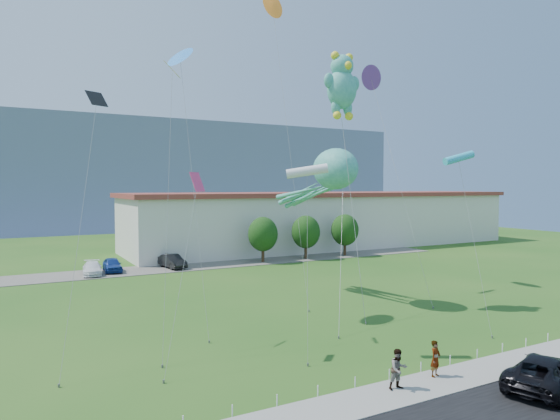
# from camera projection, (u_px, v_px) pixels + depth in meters

# --- Properties ---
(ground) EXTENTS (160.00, 160.00, 0.00)m
(ground) POSITION_uv_depth(u_px,v_px,m) (387.00, 367.00, 25.07)
(ground) COLOR #225217
(ground) RESTS_ON ground
(sidewalk) EXTENTS (80.00, 2.50, 0.10)m
(sidewalk) POSITION_uv_depth(u_px,v_px,m) (428.00, 385.00, 22.65)
(sidewalk) COLOR gray
(sidewalk) RESTS_ON ground
(parking_strip) EXTENTS (70.00, 6.00, 0.06)m
(parking_strip) POSITION_uv_depth(u_px,v_px,m) (179.00, 267.00, 55.78)
(parking_strip) COLOR #59544C
(parking_strip) RESTS_ON ground
(hill_ridge) EXTENTS (160.00, 50.00, 25.00)m
(hill_ridge) POSITION_uv_depth(u_px,v_px,m) (81.00, 173.00, 129.80)
(hill_ridge) COLOR slate
(hill_ridge) RESTS_ON ground
(warehouse) EXTENTS (61.00, 15.00, 8.20)m
(warehouse) POSITION_uv_depth(u_px,v_px,m) (327.00, 219.00, 75.89)
(warehouse) COLOR beige
(warehouse) RESTS_ON ground
(rope_fence) EXTENTS (26.05, 0.05, 0.50)m
(rope_fence) POSITION_uv_depth(u_px,v_px,m) (405.00, 370.00, 23.91)
(rope_fence) COLOR white
(rope_fence) RESTS_ON ground
(tree_near) EXTENTS (3.60, 3.60, 5.47)m
(tree_near) POSITION_uv_depth(u_px,v_px,m) (263.00, 234.00, 59.52)
(tree_near) COLOR #3F2B19
(tree_near) RESTS_ON ground
(tree_mid) EXTENTS (3.60, 3.60, 5.47)m
(tree_mid) POSITION_uv_depth(u_px,v_px,m) (306.00, 232.00, 62.38)
(tree_mid) COLOR #3F2B19
(tree_mid) RESTS_ON ground
(tree_far) EXTENTS (3.60, 3.60, 5.47)m
(tree_far) POSITION_uv_depth(u_px,v_px,m) (345.00, 230.00, 65.24)
(tree_far) COLOR #3F2B19
(tree_far) RESTS_ON ground
(suv) EXTENTS (5.69, 3.87, 1.45)m
(suv) POSITION_uv_depth(u_px,v_px,m) (545.00, 372.00, 22.28)
(suv) COLOR black
(suv) RESTS_ON road
(pedestrian_left) EXTENTS (0.71, 0.57, 1.70)m
(pedestrian_left) POSITION_uv_depth(u_px,v_px,m) (435.00, 359.00, 23.55)
(pedestrian_left) COLOR gray
(pedestrian_left) RESTS_ON sidewalk
(pedestrian_right) EXTENTS (0.94, 0.77, 1.79)m
(pedestrian_right) POSITION_uv_depth(u_px,v_px,m) (398.00, 369.00, 22.06)
(pedestrian_right) COLOR gray
(pedestrian_right) RESTS_ON sidewalk
(parked_car_white) EXTENTS (2.33, 4.65, 1.30)m
(parked_car_white) POSITION_uv_depth(u_px,v_px,m) (92.00, 268.00, 50.98)
(parked_car_white) COLOR white
(parked_car_white) RESTS_ON parking_strip
(parked_car_blue) EXTENTS (1.97, 4.37, 1.46)m
(parked_car_blue) POSITION_uv_depth(u_px,v_px,m) (112.00, 265.00, 52.78)
(parked_car_blue) COLOR navy
(parked_car_blue) RESTS_ON parking_strip
(parked_car_black) EXTENTS (2.24, 4.71, 1.49)m
(parked_car_black) POSITION_uv_depth(u_px,v_px,m) (172.00, 261.00, 55.22)
(parked_car_black) COLOR black
(parked_car_black) RESTS_ON parking_strip
(octopus_kite) EXTENTS (6.47, 14.27, 12.00)m
(octopus_kite) POSITION_uv_depth(u_px,v_px,m) (327.00, 178.00, 39.08)
(octopus_kite) COLOR teal
(octopus_kite) RESTS_ON ground
(teddy_bear_kite) EXTENTS (3.14, 6.02, 19.04)m
(teddy_bear_kite) POSITION_uv_depth(u_px,v_px,m) (342.00, 84.00, 37.07)
(teddy_bear_kite) COLOR teal
(teddy_bear_kite) RESTS_ON ground
(small_kite_white) EXTENTS (1.20, 2.76, 10.34)m
(small_kite_white) POSITION_uv_depth(u_px,v_px,m) (307.00, 173.00, 26.52)
(small_kite_white) COLOR white
(small_kite_white) RESTS_ON ground
(small_kite_pink) EXTENTS (3.40, 3.58, 9.75)m
(small_kite_pink) POSITION_uv_depth(u_px,v_px,m) (194.00, 200.00, 26.03)
(small_kite_pink) COLOR #FA3771
(small_kite_pink) RESTS_ON ground
(small_kite_black) EXTENTS (3.48, 7.06, 14.58)m
(small_kite_black) POSITION_uv_depth(u_px,v_px,m) (93.00, 129.00, 27.95)
(small_kite_black) COLOR black
(small_kite_black) RESTS_ON ground
(small_kite_yellow) EXTENTS (2.77, 5.48, 16.41)m
(small_kite_yellow) POSITION_uv_depth(u_px,v_px,m) (171.00, 104.00, 28.80)
(small_kite_yellow) COLOR yellow
(small_kite_yellow) RESTS_ON ground
(small_kite_purple) EXTENTS (3.10, 10.86, 19.83)m
(small_kite_purple) POSITION_uv_depth(u_px,v_px,m) (373.00, 83.00, 45.85)
(small_kite_purple) COLOR purple
(small_kite_purple) RESTS_ON ground
(small_kite_orange) EXTENTS (2.43, 9.16, 25.40)m
(small_kite_orange) POSITION_uv_depth(u_px,v_px,m) (274.00, 13.00, 42.75)
(small_kite_orange) COLOR orange
(small_kite_orange) RESTS_ON ground
(small_kite_cyan) EXTENTS (0.72, 4.31, 11.37)m
(small_kite_cyan) POSITION_uv_depth(u_px,v_px,m) (459.00, 159.00, 32.21)
(small_kite_cyan) COLOR #2FB2D4
(small_kite_cyan) RESTS_ON ground
(small_kite_blue) EXTENTS (1.80, 7.20, 18.63)m
(small_kite_blue) POSITION_uv_depth(u_px,v_px,m) (181.00, 62.00, 33.83)
(small_kite_blue) COLOR #267DDC
(small_kite_blue) RESTS_ON ground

